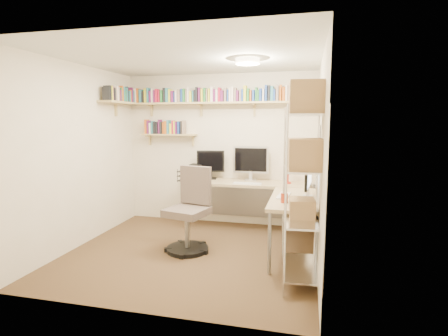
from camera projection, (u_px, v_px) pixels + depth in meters
The scene contains 6 objects.
ground at pixel (191, 253), 4.62m from camera, with size 3.20×3.20×0.00m, color #45321D.
room_shell at pixel (190, 135), 4.41m from camera, with size 3.24×3.04×2.52m.
wall_shelves at pixel (191, 102), 5.69m from camera, with size 3.12×1.09×0.80m.
corner_desk at pixel (249, 186), 5.30m from camera, with size 2.18×1.99×1.33m.
office_chair at pixel (190, 216), 4.67m from camera, with size 0.61×0.62×1.12m.
wire_rack at pixel (304, 149), 3.60m from camera, with size 0.47×0.85×2.11m.
Camera 1 is at (1.45, -4.20, 1.73)m, focal length 28.00 mm.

